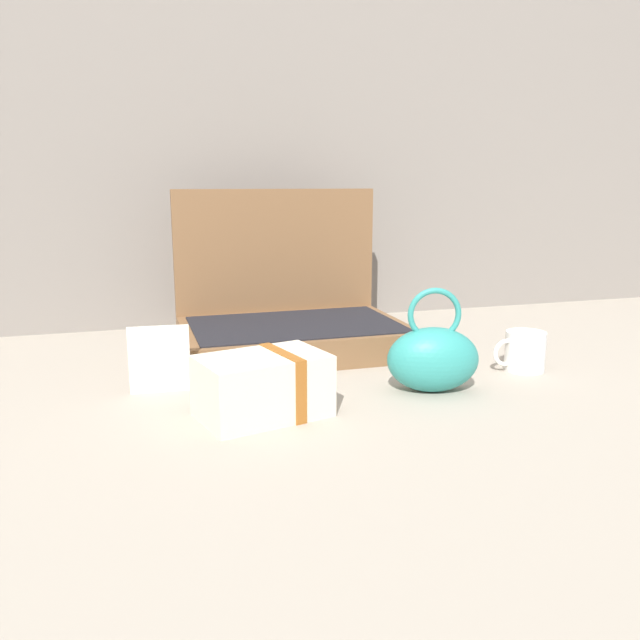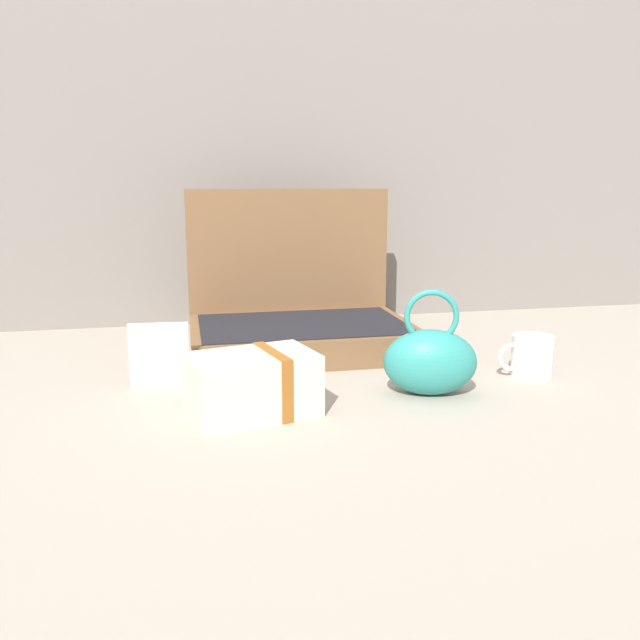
# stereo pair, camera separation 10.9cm
# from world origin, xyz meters

# --- Properties ---
(ground_plane) EXTENTS (6.00, 6.00, 0.00)m
(ground_plane) POSITION_xyz_m (0.00, 0.00, 0.00)
(ground_plane) COLOR #9E9384
(back_wall) EXTENTS (3.20, 0.06, 1.40)m
(back_wall) POSITION_xyz_m (0.00, 0.58, 0.70)
(back_wall) COLOR gray
(back_wall) RESTS_ON ground_plane
(open_suitcase) EXTENTS (0.51, 0.36, 0.37)m
(open_suitcase) POSITION_xyz_m (-0.00, 0.23, 0.08)
(open_suitcase) COLOR brown
(open_suitcase) RESTS_ON ground_plane
(teal_pouch_handbag) EXTENTS (0.19, 0.14, 0.20)m
(teal_pouch_handbag) POSITION_xyz_m (0.18, -0.17, 0.07)
(teal_pouch_handbag) COLOR teal
(teal_pouch_handbag) RESTS_ON ground_plane
(cream_toiletry_bag) EXTENTS (0.24, 0.18, 0.11)m
(cream_toiletry_bag) POSITION_xyz_m (-0.15, -0.20, 0.05)
(cream_toiletry_bag) COLOR beige
(cream_toiletry_bag) RESTS_ON ground_plane
(coffee_mug) EXTENTS (0.12, 0.08, 0.08)m
(coffee_mug) POSITION_xyz_m (0.42, -0.10, 0.04)
(coffee_mug) COLOR white
(coffee_mug) RESTS_ON ground_plane
(info_card_left) EXTENTS (0.11, 0.01, 0.13)m
(info_card_left) POSITION_xyz_m (-0.32, -0.02, 0.06)
(info_card_left) COLOR white
(info_card_left) RESTS_ON ground_plane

